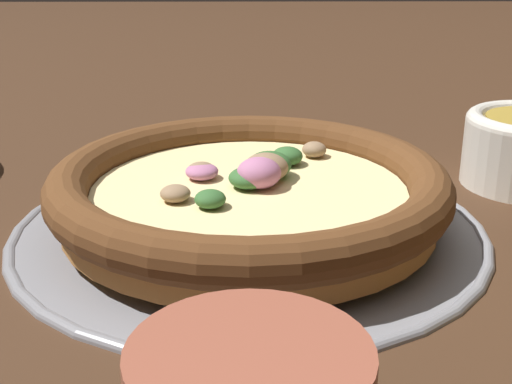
% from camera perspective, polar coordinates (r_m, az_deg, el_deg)
% --- Properties ---
extents(ground_plane, '(3.00, 3.00, 0.00)m').
position_cam_1_polar(ground_plane, '(0.49, -0.00, -3.12)').
color(ground_plane, '#3D2616').
extents(pizza_tray, '(0.33, 0.33, 0.01)m').
position_cam_1_polar(pizza_tray, '(0.49, -0.00, -2.70)').
color(pizza_tray, gray).
rests_on(pizza_tray, ground_plane).
extents(pizza, '(0.27, 0.27, 0.04)m').
position_cam_1_polar(pizza, '(0.48, 0.01, 0.10)').
color(pizza, '#A86B33').
rests_on(pizza, pizza_tray).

